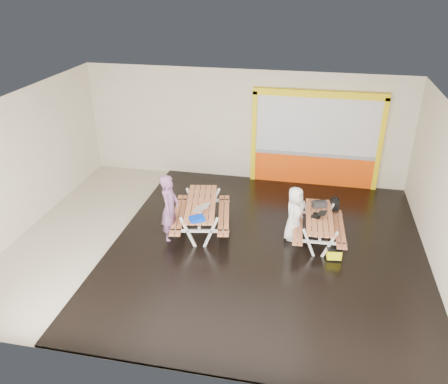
% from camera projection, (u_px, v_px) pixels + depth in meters
% --- Properties ---
extents(room, '(10.02, 8.02, 3.52)m').
position_uv_depth(room, '(216.00, 180.00, 10.41)').
color(room, beige).
rests_on(room, ground).
extents(deck, '(7.50, 7.98, 0.05)m').
position_uv_depth(deck, '(267.00, 249.00, 10.96)').
color(deck, black).
rests_on(deck, room).
extents(kiosk, '(3.88, 0.16, 3.00)m').
position_uv_depth(kiosk, '(315.00, 142.00, 13.60)').
color(kiosk, '#F64E09').
rests_on(kiosk, room).
extents(picnic_table_left, '(1.77, 2.30, 0.83)m').
position_uv_depth(picnic_table_left, '(201.00, 210.00, 11.45)').
color(picnic_table_left, '#B86F47').
rests_on(picnic_table_left, deck).
extents(picnic_table_right, '(1.32, 1.88, 0.73)m').
position_uv_depth(picnic_table_right, '(319.00, 222.00, 11.02)').
color(picnic_table_right, '#B86F47').
rests_on(picnic_table_right, deck).
extents(person_left, '(0.43, 0.65, 1.77)m').
position_uv_depth(person_left, '(170.00, 208.00, 11.01)').
color(person_left, '#7E517A').
rests_on(person_left, deck).
extents(person_right, '(0.63, 0.78, 1.40)m').
position_uv_depth(person_right, '(294.00, 214.00, 10.99)').
color(person_right, white).
rests_on(person_right, deck).
extents(laptop_left, '(0.38, 0.35, 0.16)m').
position_uv_depth(laptop_left, '(201.00, 208.00, 11.01)').
color(laptop_left, silver).
rests_on(laptop_left, picnic_table_left).
extents(laptop_right, '(0.40, 0.37, 0.14)m').
position_uv_depth(laptop_right, '(319.00, 215.00, 10.92)').
color(laptop_right, black).
rests_on(laptop_right, picnic_table_right).
extents(blue_pouch, '(0.40, 0.37, 0.10)m').
position_uv_depth(blue_pouch, '(197.00, 219.00, 10.55)').
color(blue_pouch, '#0230BE').
rests_on(blue_pouch, picnic_table_left).
extents(toolbox, '(0.39, 0.29, 0.21)m').
position_uv_depth(toolbox, '(319.00, 204.00, 11.34)').
color(toolbox, black).
rests_on(toolbox, picnic_table_right).
extents(backpack, '(0.25, 0.19, 0.38)m').
position_uv_depth(backpack, '(334.00, 204.00, 11.62)').
color(backpack, black).
rests_on(backpack, picnic_table_right).
extents(dark_case, '(0.49, 0.44, 0.15)m').
position_uv_depth(dark_case, '(305.00, 235.00, 11.31)').
color(dark_case, black).
rests_on(dark_case, deck).
extents(fluke_bag, '(0.37, 0.27, 0.30)m').
position_uv_depth(fluke_bag, '(334.00, 254.00, 10.46)').
color(fluke_bag, black).
rests_on(fluke_bag, deck).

